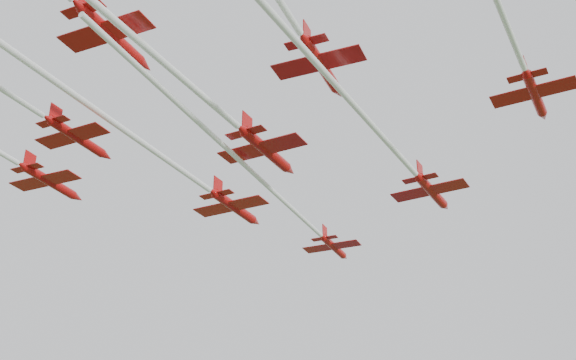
% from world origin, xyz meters
% --- Properties ---
extents(jet_lead, '(16.73, 59.31, 2.39)m').
position_xyz_m(jet_lead, '(-1.31, -1.07, 49.47)').
color(jet_lead, '#B70E0E').
extents(jet_row2_left, '(22.54, 66.52, 2.94)m').
position_xyz_m(jet_row2_left, '(-14.02, -13.53, 51.58)').
color(jet_row2_left, '#B70E0E').
extents(jet_row2_right, '(17.60, 44.80, 2.68)m').
position_xyz_m(jet_row2_right, '(12.97, -9.60, 49.92)').
color(jet_row2_right, '#B70E0E').
extents(jet_row3_mid, '(19.17, 52.95, 2.86)m').
position_xyz_m(jet_row3_mid, '(-4.82, -25.14, 50.33)').
color(jet_row3_mid, '#B70E0E').
extents(jet_row3_right, '(19.06, 53.91, 2.40)m').
position_xyz_m(jet_row3_right, '(22.02, -30.84, 51.67)').
color(jet_row3_right, '#B70E0E').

